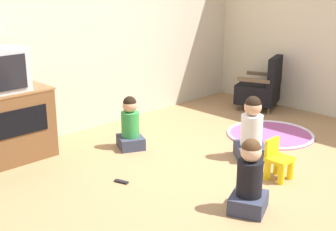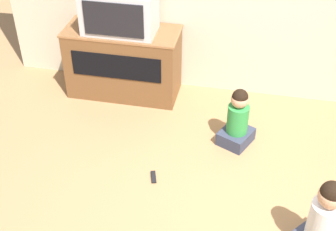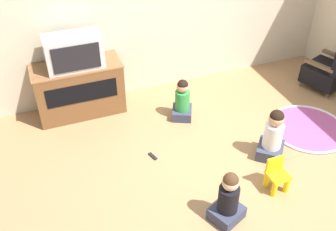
% 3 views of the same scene
% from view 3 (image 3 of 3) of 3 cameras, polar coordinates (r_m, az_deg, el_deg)
% --- Properties ---
extents(ground_plane, '(30.00, 30.00, 0.00)m').
position_cam_3_polar(ground_plane, '(5.17, 9.12, -6.82)').
color(ground_plane, '#9E754C').
extents(wall_back, '(5.81, 0.12, 2.78)m').
position_cam_3_polar(wall_back, '(6.07, -0.47, 16.16)').
color(wall_back, beige).
rests_on(wall_back, ground_plane).
extents(tv_cabinet, '(1.27, 0.55, 0.80)m').
position_cam_3_polar(tv_cabinet, '(5.89, -12.75, 3.85)').
color(tv_cabinet, brown).
rests_on(tv_cabinet, ground_plane).
extents(television, '(0.77, 0.42, 0.46)m').
position_cam_3_polar(television, '(5.56, -13.53, 9.01)').
color(television, '#B7B7BC').
rests_on(television, tv_cabinet).
extents(black_armchair, '(0.74, 0.74, 0.82)m').
position_cam_3_polar(black_armchair, '(6.86, 22.23, 5.99)').
color(black_armchair, brown).
rests_on(black_armchair, ground_plane).
extents(yellow_kid_chair, '(0.24, 0.23, 0.41)m').
position_cam_3_polar(yellow_kid_chair, '(4.85, 15.52, -8.54)').
color(yellow_kid_chair, yellow).
rests_on(yellow_kid_chair, ground_plane).
extents(play_mat, '(1.12, 1.12, 0.04)m').
position_cam_3_polar(play_mat, '(5.99, 19.64, -1.71)').
color(play_mat, '#A54C8C').
rests_on(play_mat, ground_plane).
extents(child_watching_left, '(0.48, 0.49, 0.72)m').
position_cam_3_polar(child_watching_left, '(5.19, 14.96, -3.00)').
color(child_watching_left, '#33384C').
rests_on(child_watching_left, ground_plane).
extents(child_watching_center, '(0.39, 0.41, 0.64)m').
position_cam_3_polar(child_watching_center, '(5.71, 2.09, 2.06)').
color(child_watching_center, '#33384C').
rests_on(child_watching_center, ground_plane).
extents(child_watching_right, '(0.43, 0.41, 0.67)m').
position_cam_3_polar(child_watching_right, '(4.34, 8.72, -12.01)').
color(child_watching_right, '#33384C').
rests_on(child_watching_right, ground_plane).
extents(remote_control, '(0.09, 0.16, 0.02)m').
position_cam_3_polar(remote_control, '(5.19, -2.24, -5.93)').
color(remote_control, black).
rests_on(remote_control, ground_plane).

